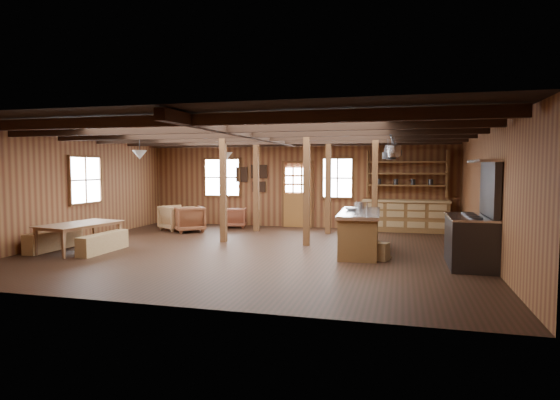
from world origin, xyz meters
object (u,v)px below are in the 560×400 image
Objects in this scene: kitchen_island at (360,232)px; commercial_range at (473,233)px; dining_table at (81,237)px; armchair_b at (235,218)px; armchair_c at (176,218)px; armchair_a at (189,219)px.

commercial_range is at bearing -25.61° from kitchen_island.
commercial_range is 8.57m from dining_table.
commercial_range is 7.91m from armchair_b.
armchair_b is 1.86m from armchair_c.
armchair_a is at bearing 157.62° from commercial_range.
dining_table is at bearing -169.24° from kitchen_island.
kitchen_island is at bearing -67.23° from dining_table.
armchair_a is at bearing 37.82° from armchair_b.
armchair_c is (-1.54, -1.04, 0.06)m from armchair_b.
dining_table is at bearing 52.92° from armchair_b.
kitchen_island is 2.98× the size of armchair_c.
commercial_range is 8.77m from armchair_c.
armchair_a is (-7.55, 3.11, -0.27)m from commercial_range.
dining_table is at bearing 115.01° from armchair_c.
armchair_a reaches higher than dining_table.
dining_table is 3.88m from armchair_c.
armchair_b is at bearing -12.45° from dining_table.
kitchen_island is 1.22× the size of commercial_range.
commercial_range reaches higher than armchair_a.
kitchen_island is at bearing 156.73° from commercial_range.
kitchen_island is 6.28m from armchair_c.
armchair_a reaches higher than armchair_b.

